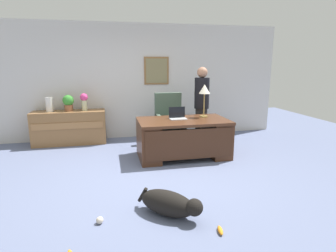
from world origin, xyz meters
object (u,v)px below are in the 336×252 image
(desk, at_px, (183,137))
(desk_lamp, at_px, (204,91))
(laptop, at_px, (178,116))
(potted_plant, at_px, (68,102))
(person_standing, at_px, (201,105))
(vase_empty, at_px, (49,104))
(vase_with_flowers, at_px, (84,100))
(dog_toy_ball, at_px, (100,220))
(credenza, at_px, (70,127))
(armchair, at_px, (169,122))
(dog_lying, at_px, (170,203))
(dog_toy_plush, at_px, (220,230))

(desk, height_order, desk_lamp, desk_lamp)
(laptop, relative_size, potted_plant, 0.89)
(person_standing, xyz_separation_m, vase_empty, (-3.26, 0.67, 0.02))
(vase_with_flowers, distance_m, dog_toy_ball, 3.61)
(potted_plant, bearing_deg, credenza, -174.48)
(armchair, height_order, dog_lying, armchair)
(person_standing, height_order, laptop, person_standing)
(desk, bearing_deg, dog_toy_ball, -127.16)
(dog_lying, bearing_deg, person_standing, 64.31)
(dog_lying, xyz_separation_m, laptop, (0.64, 2.17, 0.64))
(vase_with_flowers, distance_m, dog_toy_plush, 4.35)
(armchair, bearing_deg, desk_lamp, -55.04)
(person_standing, bearing_deg, dog_toy_ball, -127.73)
(credenza, relative_size, dog_lying, 2.17)
(vase_with_flowers, bearing_deg, credenza, -179.77)
(vase_empty, relative_size, dog_toy_plush, 1.96)
(desk, xyz_separation_m, dog_lying, (-0.73, -2.04, -0.24))
(laptop, height_order, desk_lamp, desk_lamp)
(laptop, bearing_deg, desk, -57.95)
(dog_lying, distance_m, laptop, 2.35)
(dog_toy_ball, xyz_separation_m, dog_toy_plush, (1.27, -0.45, -0.02))
(desk_lamp, height_order, vase_with_flowers, desk_lamp)
(dog_toy_plush, bearing_deg, laptop, 85.86)
(desk, height_order, dog_toy_plush, desk)
(person_standing, relative_size, potted_plant, 4.74)
(desk, xyz_separation_m, credenza, (-2.26, 1.43, -0.02))
(vase_with_flowers, bearing_deg, dog_lying, -71.24)
(potted_plant, distance_m, dog_toy_plush, 4.48)
(credenza, relative_size, vase_with_flowers, 4.10)
(laptop, bearing_deg, armchair, 88.19)
(dog_toy_plush, bearing_deg, potted_plant, 116.67)
(desk_lamp, bearing_deg, dog_toy_ball, -132.08)
(armchair, relative_size, vase_with_flowers, 2.96)
(laptop, bearing_deg, dog_toy_plush, -94.14)
(person_standing, height_order, dog_toy_plush, person_standing)
(dog_lying, height_order, vase_with_flowers, vase_with_flowers)
(credenza, xyz_separation_m, dog_toy_plush, (1.98, -3.92, -0.35))
(vase_empty, relative_size, potted_plant, 0.89)
(vase_empty, bearing_deg, dog_lying, -61.13)
(desk, bearing_deg, credenza, 147.68)
(person_standing, bearing_deg, vase_with_flowers, 165.07)
(desk, distance_m, vase_with_flowers, 2.45)
(laptop, distance_m, vase_with_flowers, 2.24)
(laptop, relative_size, dog_toy_plush, 1.97)
(vase_with_flowers, bearing_deg, armchair, -14.18)
(dog_toy_ball, bearing_deg, armchair, 63.62)
(dog_lying, height_order, laptop, laptop)
(credenza, xyz_separation_m, laptop, (2.17, -1.30, 0.42))
(desk_lamp, bearing_deg, person_standing, 75.73)
(dog_toy_ball, bearing_deg, vase_empty, 107.50)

